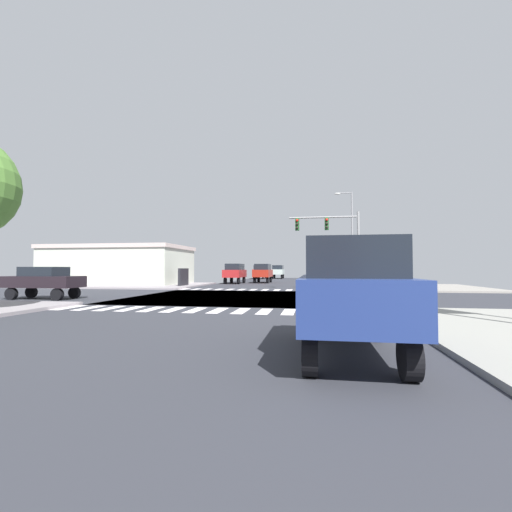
{
  "coord_description": "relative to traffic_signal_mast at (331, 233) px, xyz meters",
  "views": [
    {
      "loc": [
        4.29,
        -21.83,
        1.79
      ],
      "look_at": [
        -0.78,
        8.9,
        2.89
      ],
      "focal_mm": 24.71,
      "sensor_mm": 36.0,
      "label": 1
    }
  ],
  "objects": [
    {
      "name": "ground",
      "position": [
        -5.67,
        -7.44,
        -4.72
      ],
      "size": [
        90.0,
        90.0,
        0.05
      ],
      "color": "#2E3037"
    },
    {
      "name": "suv_nearside_1",
      "position": [
        -7.67,
        32.73,
        -3.3
      ],
      "size": [
        1.96,
        4.6,
        2.34
      ],
      "rotation": [
        0.0,
        0.0,
        3.14
      ],
      "color": "black",
      "rests_on": "ground"
    },
    {
      "name": "traffic_signal_mast",
      "position": [
        0.0,
        0.0,
        0.0
      ],
      "size": [
        5.68,
        0.55,
        6.39
      ],
      "color": "gray",
      "rests_on": "ground"
    },
    {
      "name": "suv_outer_5",
      "position": [
        -7.67,
        14.17,
        -3.3
      ],
      "size": [
        1.96,
        4.6,
        2.34
      ],
      "rotation": [
        0.0,
        0.0,
        3.14
      ],
      "color": "black",
      "rests_on": "ground"
    },
    {
      "name": "sidewalk_corner_nw",
      "position": [
        -18.67,
        4.56,
        -4.62
      ],
      "size": [
        12.0,
        12.0,
        0.14
      ],
      "color": "gray",
      "rests_on": "ground"
    },
    {
      "name": "suv_middle_4",
      "position": [
        -0.67,
        -21.73,
        -3.3
      ],
      "size": [
        1.96,
        4.6,
        2.34
      ],
      "color": "black",
      "rests_on": "ground"
    },
    {
      "name": "street_lamp",
      "position": [
        2.2,
        6.94,
        0.87
      ],
      "size": [
        1.78,
        0.32,
        9.49
      ],
      "color": "gray",
      "rests_on": "ground"
    },
    {
      "name": "bank_building",
      "position": [
        -22.42,
        6.44,
        -2.56
      ],
      "size": [
        15.87,
        8.67,
        4.24
      ],
      "color": "beige",
      "rests_on": "ground"
    },
    {
      "name": "crosswalk_near",
      "position": [
        -5.92,
        -14.74,
        -4.69
      ],
      "size": [
        13.5,
        2.0,
        0.01
      ],
      "color": "white",
      "rests_on": "ground"
    },
    {
      "name": "crosswalk_far",
      "position": [
        -5.92,
        -0.14,
        -4.69
      ],
      "size": [
        13.5,
        2.0,
        0.01
      ],
      "color": "white",
      "rests_on": "ground"
    },
    {
      "name": "suv_crossing_2",
      "position": [
        -10.67,
        31.14,
        -3.3
      ],
      "size": [
        1.96,
        4.6,
        2.34
      ],
      "rotation": [
        0.0,
        0.0,
        3.14
      ],
      "color": "black",
      "rests_on": "ground"
    },
    {
      "name": "sidewalk_corner_ne",
      "position": [
        7.33,
        4.56,
        -4.62
      ],
      "size": [
        12.0,
        12.0,
        0.14
      ],
      "color": "gray",
      "rests_on": "ground"
    },
    {
      "name": "suv_queued_3",
      "position": [
        -10.67,
        11.62,
        -3.3
      ],
      "size": [
        1.96,
        4.6,
        2.34
      ],
      "rotation": [
        0.0,
        0.0,
        3.14
      ],
      "color": "black",
      "rests_on": "ground"
    },
    {
      "name": "sedan_farside_1",
      "position": [
        -16.99,
        -10.94,
        -3.57
      ],
      "size": [
        4.3,
        1.8,
        1.88
      ],
      "rotation": [
        0.0,
        0.0,
        1.57
      ],
      "color": "black",
      "rests_on": "ground"
    }
  ]
}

